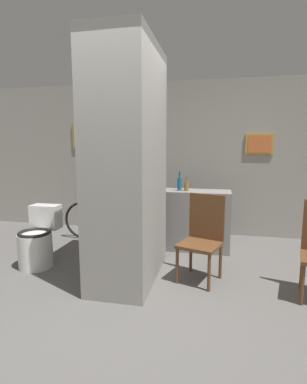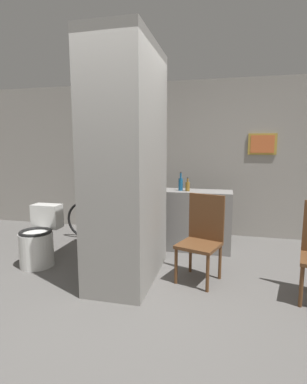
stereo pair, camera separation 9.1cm
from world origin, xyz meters
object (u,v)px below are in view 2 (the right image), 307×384
at_px(bicycle, 113,221).
at_px(bottle_tall, 181,184).
at_px(chair_near_pillar, 202,235).
at_px(toilet, 39,241).

xyz_separation_m(bicycle, bottle_tall, (1.12, -0.14, 0.65)).
bearing_deg(chair_near_pillar, bottle_tall, 130.92).
height_order(bicycle, bottle_tall, bottle_tall).
distance_m(toilet, bottle_tall, 2.08).
bearing_deg(bicycle, bottle_tall, -7.10).
xyz_separation_m(toilet, bicycle, (0.56, 1.17, 0.01)).
relative_size(chair_near_pillar, bicycle, 0.61).
bearing_deg(chair_near_pillar, bicycle, 162.57).
relative_size(toilet, chair_near_pillar, 0.77).
distance_m(chair_near_pillar, bicycle, 1.89).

